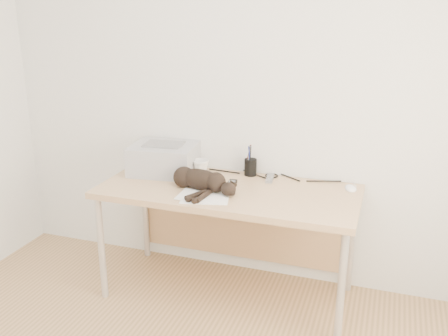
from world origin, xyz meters
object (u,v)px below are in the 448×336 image
at_px(cat, 198,180).
at_px(mouse, 351,186).
at_px(mug, 201,167).
at_px(pen_cup, 250,167).
at_px(desk, 232,203).
at_px(printer, 164,158).

xyz_separation_m(cat, mouse, (0.89, 0.31, -0.04)).
relative_size(mug, pen_cup, 0.53).
xyz_separation_m(desk, cat, (-0.17, -0.16, 0.19)).
bearing_deg(printer, mug, 5.36).
xyz_separation_m(desk, mouse, (0.72, 0.15, 0.15)).
relative_size(printer, mug, 4.20).
bearing_deg(pen_cup, cat, -122.31).
height_order(desk, cat, cat).
xyz_separation_m(printer, pen_cup, (0.57, 0.12, -0.04)).
xyz_separation_m(desk, mug, (-0.26, 0.10, 0.18)).
height_order(desk, printer, printer).
bearing_deg(mug, mouse, 2.49).
height_order(mug, pen_cup, pen_cup).
distance_m(desk, pen_cup, 0.29).
height_order(desk, mouse, mouse).
xyz_separation_m(cat, pen_cup, (0.23, 0.36, -0.00)).
relative_size(mug, mouse, 0.93).
bearing_deg(cat, desk, 57.13).
bearing_deg(desk, printer, 171.00).
relative_size(cat, mug, 5.27).
relative_size(cat, pen_cup, 2.79).
distance_m(desk, mug, 0.33).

